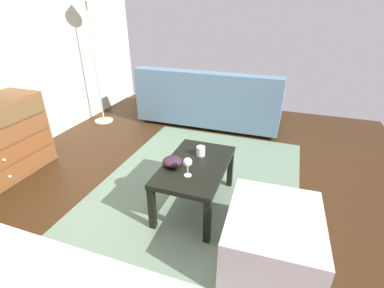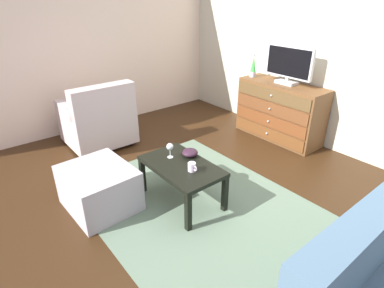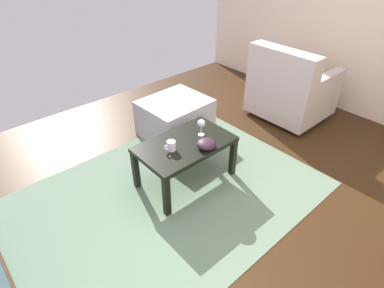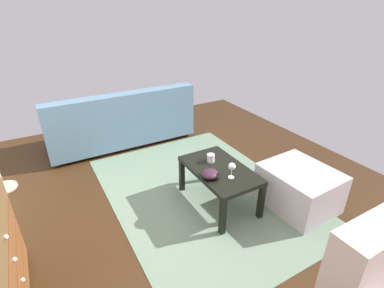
{
  "view_description": "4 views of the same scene",
  "coord_description": "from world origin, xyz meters",
  "px_view_note": "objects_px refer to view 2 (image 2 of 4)",
  "views": [
    {
      "loc": [
        -1.95,
        -0.9,
        1.62
      ],
      "look_at": [
        0.17,
        -0.15,
        0.49
      ],
      "focal_mm": 25.99,
      "sensor_mm": 36.0,
      "label": 1
    },
    {
      "loc": [
        2.07,
        -1.83,
        1.95
      ],
      "look_at": [
        0.05,
        -0.2,
        0.67
      ],
      "focal_mm": 29.0,
      "sensor_mm": 36.0,
      "label": 2
    },
    {
      "loc": [
        1.38,
        1.45,
        1.95
      ],
      "look_at": [
        0.09,
        -0.02,
        0.6
      ],
      "focal_mm": 28.93,
      "sensor_mm": 36.0,
      "label": 3
    },
    {
      "loc": [
        -2.06,
        1.21,
        1.95
      ],
      "look_at": [
        0.2,
        -0.08,
        0.64
      ],
      "focal_mm": 27.11,
      "sensor_mm": 36.0,
      "label": 4
    }
  ],
  "objects_px": {
    "lava_lamp": "(253,67)",
    "armchair": "(99,121)",
    "coffee_table": "(182,170)",
    "ottoman": "(99,188)",
    "dresser": "(280,111)",
    "wine_glass": "(170,147)",
    "bowl_decorative": "(190,153)",
    "mug": "(192,167)",
    "tv": "(289,64)"
  },
  "relations": [
    {
      "from": "mug",
      "to": "bowl_decorative",
      "type": "relative_size",
      "value": 0.69
    },
    {
      "from": "wine_glass",
      "to": "bowl_decorative",
      "type": "xyz_separation_m",
      "value": [
        0.1,
        0.17,
        -0.08
      ]
    },
    {
      "from": "coffee_table",
      "to": "ottoman",
      "type": "relative_size",
      "value": 1.2
    },
    {
      "from": "armchair",
      "to": "ottoman",
      "type": "bearing_deg",
      "value": -24.32
    },
    {
      "from": "coffee_table",
      "to": "bowl_decorative",
      "type": "relative_size",
      "value": 5.11
    },
    {
      "from": "coffee_table",
      "to": "ottoman",
      "type": "xyz_separation_m",
      "value": [
        -0.43,
        -0.69,
        -0.15
      ]
    },
    {
      "from": "lava_lamp",
      "to": "armchair",
      "type": "distance_m",
      "value": 2.34
    },
    {
      "from": "lava_lamp",
      "to": "ottoman",
      "type": "height_order",
      "value": "lava_lamp"
    },
    {
      "from": "coffee_table",
      "to": "ottoman",
      "type": "height_order",
      "value": "coffee_table"
    },
    {
      "from": "coffee_table",
      "to": "bowl_decorative",
      "type": "xyz_separation_m",
      "value": [
        -0.09,
        0.17,
        0.1
      ]
    },
    {
      "from": "coffee_table",
      "to": "bowl_decorative",
      "type": "bearing_deg",
      "value": 116.4
    },
    {
      "from": "wine_glass",
      "to": "ottoman",
      "type": "xyz_separation_m",
      "value": [
        -0.25,
        -0.69,
        -0.33
      ]
    },
    {
      "from": "lava_lamp",
      "to": "armchair",
      "type": "bearing_deg",
      "value": -112.64
    },
    {
      "from": "bowl_decorative",
      "to": "ottoman",
      "type": "relative_size",
      "value": 0.24
    },
    {
      "from": "wine_glass",
      "to": "mug",
      "type": "relative_size",
      "value": 1.38
    },
    {
      "from": "coffee_table",
      "to": "wine_glass",
      "type": "bearing_deg",
      "value": 179.99
    },
    {
      "from": "mug",
      "to": "bowl_decorative",
      "type": "height_order",
      "value": "mug"
    },
    {
      "from": "bowl_decorative",
      "to": "ottoman",
      "type": "bearing_deg",
      "value": -111.89
    },
    {
      "from": "dresser",
      "to": "armchair",
      "type": "height_order",
      "value": "armchair"
    },
    {
      "from": "tv",
      "to": "coffee_table",
      "type": "relative_size",
      "value": 0.83
    },
    {
      "from": "armchair",
      "to": "ottoman",
      "type": "xyz_separation_m",
      "value": [
        1.31,
        -0.59,
        -0.15
      ]
    },
    {
      "from": "mug",
      "to": "dresser",
      "type": "bearing_deg",
      "value": 104.23
    },
    {
      "from": "dresser",
      "to": "ottoman",
      "type": "relative_size",
      "value": 1.77
    },
    {
      "from": "lava_lamp",
      "to": "wine_glass",
      "type": "relative_size",
      "value": 2.1
    },
    {
      "from": "mug",
      "to": "armchair",
      "type": "bearing_deg",
      "value": -176.95
    },
    {
      "from": "tv",
      "to": "dresser",
      "type": "bearing_deg",
      "value": -140.35
    },
    {
      "from": "coffee_table",
      "to": "mug",
      "type": "distance_m",
      "value": 0.19
    },
    {
      "from": "coffee_table",
      "to": "ottoman",
      "type": "distance_m",
      "value": 0.83
    },
    {
      "from": "armchair",
      "to": "ottoman",
      "type": "distance_m",
      "value": 1.45
    },
    {
      "from": "bowl_decorative",
      "to": "ottoman",
      "type": "height_order",
      "value": "bowl_decorative"
    },
    {
      "from": "tv",
      "to": "armchair",
      "type": "xyz_separation_m",
      "value": [
        -1.42,
        -2.16,
        -0.71
      ]
    },
    {
      "from": "armchair",
      "to": "bowl_decorative",
      "type": "bearing_deg",
      "value": 9.31
    },
    {
      "from": "dresser",
      "to": "wine_glass",
      "type": "relative_size",
      "value": 7.91
    },
    {
      "from": "dresser",
      "to": "armchair",
      "type": "xyz_separation_m",
      "value": [
        -1.39,
        -2.13,
        -0.04
      ]
    },
    {
      "from": "wine_glass",
      "to": "armchair",
      "type": "xyz_separation_m",
      "value": [
        -1.56,
        -0.1,
        -0.18
      ]
    },
    {
      "from": "dresser",
      "to": "wine_glass",
      "type": "xyz_separation_m",
      "value": [
        0.17,
        -2.03,
        0.14
      ]
    },
    {
      "from": "wine_glass",
      "to": "ottoman",
      "type": "height_order",
      "value": "wine_glass"
    },
    {
      "from": "bowl_decorative",
      "to": "ottoman",
      "type": "distance_m",
      "value": 0.97
    },
    {
      "from": "armchair",
      "to": "ottoman",
      "type": "height_order",
      "value": "armchair"
    },
    {
      "from": "wine_glass",
      "to": "ottoman",
      "type": "distance_m",
      "value": 0.8
    },
    {
      "from": "dresser",
      "to": "mug",
      "type": "bearing_deg",
      "value": -75.77
    },
    {
      "from": "lava_lamp",
      "to": "bowl_decorative",
      "type": "bearing_deg",
      "value": -66.52
    },
    {
      "from": "bowl_decorative",
      "to": "armchair",
      "type": "xyz_separation_m",
      "value": [
        -1.66,
        -0.27,
        -0.1
      ]
    },
    {
      "from": "mug",
      "to": "wine_glass",
      "type": "bearing_deg",
      "value": -179.22
    },
    {
      "from": "bowl_decorative",
      "to": "coffee_table",
      "type": "bearing_deg",
      "value": -63.6
    },
    {
      "from": "lava_lamp",
      "to": "tv",
      "type": "bearing_deg",
      "value": 6.99
    },
    {
      "from": "dresser",
      "to": "ottoman",
      "type": "distance_m",
      "value": 2.73
    },
    {
      "from": "lava_lamp",
      "to": "mug",
      "type": "relative_size",
      "value": 2.89
    },
    {
      "from": "mug",
      "to": "ottoman",
      "type": "distance_m",
      "value": 0.95
    },
    {
      "from": "mug",
      "to": "ottoman",
      "type": "relative_size",
      "value": 0.16
    }
  ]
}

